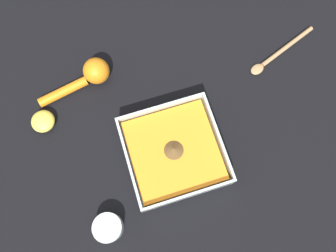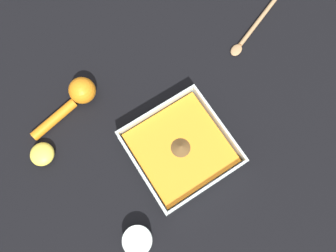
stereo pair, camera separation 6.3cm
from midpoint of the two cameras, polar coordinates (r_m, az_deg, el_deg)
name	(u,v)px [view 1 (the left image)]	position (r m, az deg, el deg)	size (l,w,h in m)	color
ground_plane	(178,166)	(0.84, 3.82, -7.21)	(4.00, 4.00, 0.00)	black
square_dish	(174,152)	(0.82, 3.23, -4.77)	(0.23, 0.23, 0.06)	silver
spice_bowl	(108,227)	(0.81, -8.12, -17.39)	(0.07, 0.07, 0.04)	silver
lemon_squeezer	(90,75)	(0.89, -11.54, 8.44)	(0.08, 0.20, 0.07)	orange
lemon_half	(43,121)	(0.89, -19.09, 0.53)	(0.06, 0.06, 0.03)	#EFDB4C
wooden_spoon	(279,53)	(0.99, 20.48, 11.63)	(0.10, 0.22, 0.01)	tan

